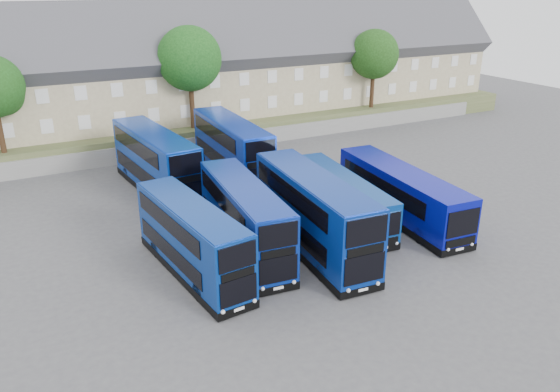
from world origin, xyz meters
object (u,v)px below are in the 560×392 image
Objects in this scene: dd_front_mid at (245,220)px; tree_far at (380,43)px; dd_front_left at (192,241)px; tree_mid at (191,61)px; tree_east at (375,56)px; coach_east_a at (341,199)px.

tree_far is (30.62, 28.09, 5.72)m from dd_front_mid.
tree_mid reaches higher than dd_front_left.
tree_far is at bearing 34.65° from dd_front_left.
dd_front_mid is at bearing -139.41° from tree_east.
dd_front_mid is at bearing -102.08° from tree_mid.
dd_front_left is at bearing -109.74° from tree_mid.
coach_east_a is at bearing -130.83° from tree_far.
coach_east_a is at bearing 15.60° from dd_front_mid.
dd_front_mid is (3.50, 1.04, 0.09)m from dd_front_left.
tree_east reaches higher than dd_front_mid.
coach_east_a is 1.27× the size of tree_far.
dd_front_left reaches higher than coach_east_a.
tree_east is at bearing -130.60° from tree_far.
tree_east is at bearing 32.37° from dd_front_left.
tree_mid reaches higher than dd_front_mid.
tree_mid is 1.12× the size of tree_east.
tree_far reaches higher than dd_front_left.
tree_east is at bearing 55.07° from coach_east_a.
tree_mid is 1.06× the size of tree_far.
tree_mid is at bearing 178.57° from tree_east.
tree_far is at bearing 14.04° from tree_mid.
tree_mid is 20.02m from tree_east.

